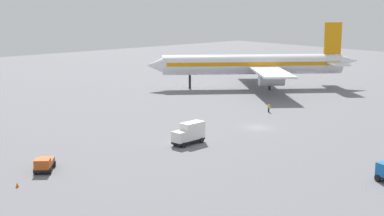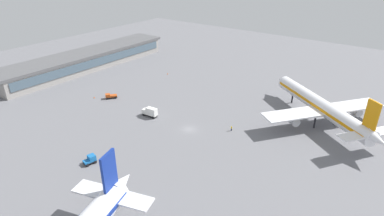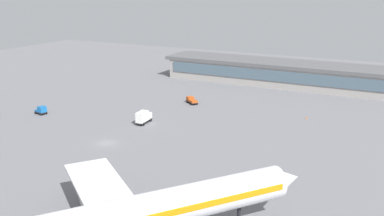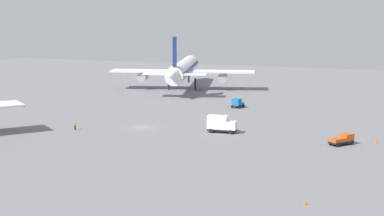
% 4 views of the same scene
% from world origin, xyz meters
% --- Properties ---
extents(ground, '(288.00, 288.00, 0.00)m').
position_xyz_m(ground, '(0.00, 0.00, 0.00)').
color(ground, slate).
extents(airplane_at_gate, '(38.16, 45.09, 16.17)m').
position_xyz_m(airplane_at_gate, '(-30.03, 31.98, 5.88)').
color(airplane_at_gate, white).
rests_on(airplane_at_gate, ground).
extents(catering_truck, '(2.61, 5.75, 3.30)m').
position_xyz_m(catering_truck, '(0.76, -16.32, 1.70)').
color(catering_truck, black).
rests_on(catering_truck, ground).
extents(pushback_tractor, '(4.64, 4.19, 1.90)m').
position_xyz_m(pushback_tractor, '(-1.20, -39.51, 0.97)').
color(pushback_tractor, black).
rests_on(pushback_tractor, ground).
extents(ground_crew_worker, '(0.58, 0.39, 1.67)m').
position_xyz_m(ground_crew_worker, '(-7.42, 11.43, 0.85)').
color(ground_crew_worker, '#1E2338').
rests_on(ground_crew_worker, ground).
extents(safety_cone_mid_apron, '(0.44, 0.44, 0.60)m').
position_xyz_m(safety_cone_mid_apron, '(2.57, -44.91, 0.30)').
color(safety_cone_mid_apron, '#EA590C').
rests_on(safety_cone_mid_apron, ground).
extents(safety_cone_far_side, '(0.44, 0.44, 0.60)m').
position_xyz_m(safety_cone_far_side, '(-58.05, 45.51, 0.30)').
color(safety_cone_far_side, '#EA590C').
rests_on(safety_cone_far_side, ground).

